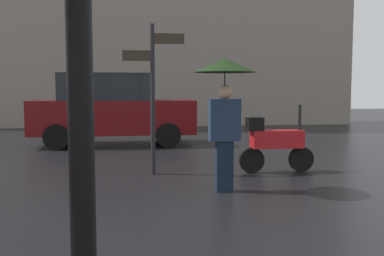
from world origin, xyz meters
TOP-DOWN VIEW (x-y plane):
  - pedestrian_with_umbrella at (1.06, 4.01)m, footprint 0.91×0.91m
  - parked_scooter at (2.30, 5.36)m, footprint 1.40×0.32m
  - parked_car_left at (-0.77, 9.87)m, footprint 4.32×1.93m
  - street_signpost at (0.11, 5.50)m, footprint 1.08×0.08m

SIDE VIEW (x-z plane):
  - parked_scooter at x=2.30m, z-range -0.06..1.17m
  - parked_car_left at x=-0.77m, z-range 0.01..1.95m
  - pedestrian_with_umbrella at x=1.06m, z-range 0.53..2.49m
  - street_signpost at x=0.11m, z-range 0.29..2.94m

